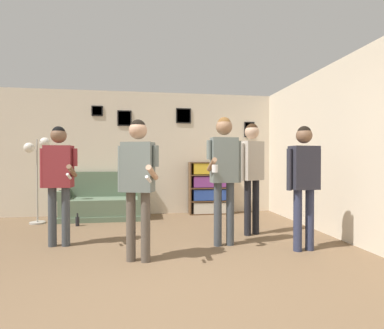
% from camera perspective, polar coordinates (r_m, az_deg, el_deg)
% --- Properties ---
extents(ground_plane, '(20.00, 20.00, 0.00)m').
position_cam_1_polar(ground_plane, '(2.72, -6.42, -25.04)').
color(ground_plane, brown).
extents(wall_back, '(7.92, 0.08, 2.70)m').
position_cam_1_polar(wall_back, '(6.73, -7.75, 2.21)').
color(wall_back, beige).
rests_on(wall_back, ground_plane).
extents(wall_right, '(0.06, 6.65, 2.70)m').
position_cam_1_polar(wall_right, '(5.41, 23.65, 2.45)').
color(wall_right, beige).
rests_on(wall_right, ground_plane).
extents(couch, '(1.63, 0.80, 0.95)m').
position_cam_1_polar(couch, '(6.44, -16.46, -7.12)').
color(couch, '#5B7056').
rests_on(couch, ground_plane).
extents(bookshelf, '(0.90, 0.30, 1.15)m').
position_cam_1_polar(bookshelf, '(6.68, 3.32, -4.50)').
color(bookshelf, brown).
rests_on(bookshelf, ground_plane).
extents(floor_lamp, '(0.47, 0.28, 1.62)m').
position_cam_1_polar(floor_lamp, '(6.31, -27.41, 1.01)').
color(floor_lamp, '#ADA89E').
rests_on(floor_lamp, ground_plane).
extents(person_player_foreground_left, '(0.50, 0.46, 1.66)m').
position_cam_1_polar(person_player_foreground_left, '(4.51, -24.04, -1.44)').
color(person_player_foreground_left, '#3D4247').
rests_on(person_player_foreground_left, ground_plane).
extents(person_player_foreground_center, '(0.48, 0.55, 1.66)m').
position_cam_1_polar(person_player_foreground_center, '(3.55, -10.25, -1.87)').
color(person_player_foreground_center, brown).
rests_on(person_player_foreground_center, ground_plane).
extents(person_watcher_holding_cup, '(0.50, 0.45, 1.79)m').
position_cam_1_polar(person_watcher_holding_cup, '(4.17, 6.13, -0.21)').
color(person_watcher_holding_cup, '#3D4247').
rests_on(person_watcher_holding_cup, ground_plane).
extents(person_spectator_near_bookshelf, '(0.46, 0.33, 1.77)m').
position_cam_1_polar(person_spectator_near_bookshelf, '(4.86, 11.33, -0.22)').
color(person_spectator_near_bookshelf, black).
rests_on(person_spectator_near_bookshelf, ground_plane).
extents(person_spectator_far_right, '(0.50, 0.23, 1.64)m').
position_cam_1_polar(person_spectator_far_right, '(4.19, 20.54, -1.80)').
color(person_spectator_far_right, '#2D334C').
rests_on(person_spectator_far_right, ground_plane).
extents(bottle_on_floor, '(0.07, 0.07, 0.23)m').
position_cam_1_polar(bottle_on_floor, '(5.88, -20.99, -10.01)').
color(bottle_on_floor, black).
rests_on(bottle_on_floor, ground_plane).
extents(drinking_cup, '(0.09, 0.09, 0.11)m').
position_cam_1_polar(drinking_cup, '(6.68, 4.36, 0.94)').
color(drinking_cup, yellow).
rests_on(drinking_cup, bookshelf).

